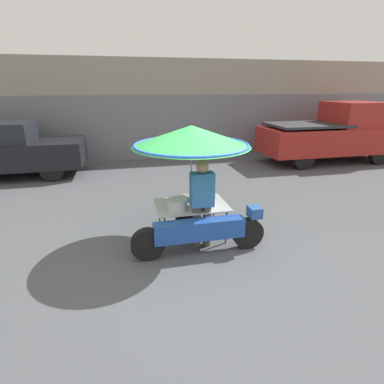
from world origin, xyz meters
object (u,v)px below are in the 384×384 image
at_px(pickup_truck, 334,134).
at_px(vendor_motorcycle_cart, 192,152).
at_px(parked_car, 2,150).
at_px(vendor_person, 202,200).

bearing_deg(pickup_truck, vendor_motorcycle_cart, -143.62).
distance_m(parked_car, pickup_truck, 10.95).
distance_m(vendor_person, pickup_truck, 7.97).
relative_size(vendor_motorcycle_cart, parked_car, 0.50).
height_order(vendor_motorcycle_cart, parked_car, vendor_motorcycle_cart).
bearing_deg(parked_car, vendor_person, -48.56).
relative_size(vendor_motorcycle_cart, pickup_truck, 0.44).
bearing_deg(vendor_person, vendor_motorcycle_cart, 107.07).
distance_m(vendor_person, parked_car, 7.11).
bearing_deg(vendor_person, parked_car, 131.44).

